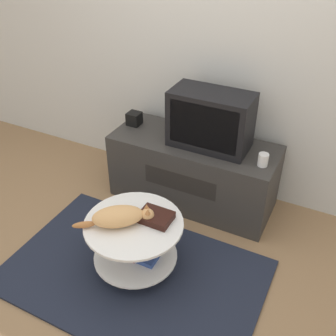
# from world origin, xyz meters

# --- Properties ---
(ground_plane) EXTENTS (12.00, 12.00, 0.00)m
(ground_plane) POSITION_xyz_m (0.00, 0.00, 0.00)
(ground_plane) COLOR #93704C
(wall_back) EXTENTS (8.00, 0.05, 2.60)m
(wall_back) POSITION_xyz_m (0.00, 1.33, 1.30)
(wall_back) COLOR silver
(wall_back) RESTS_ON ground_plane
(rug) EXTENTS (1.77, 1.14, 0.02)m
(rug) POSITION_xyz_m (0.00, 0.00, 0.01)
(rug) COLOR #1E2333
(rug) RESTS_ON ground_plane
(tv_stand) EXTENTS (1.36, 0.54, 0.58)m
(tv_stand) POSITION_xyz_m (0.02, 0.97, 0.29)
(tv_stand) COLOR #33302D
(tv_stand) RESTS_ON ground_plane
(tv) EXTENTS (0.62, 0.32, 0.44)m
(tv) POSITION_xyz_m (0.14, 0.98, 0.80)
(tv) COLOR black
(tv) RESTS_ON tv_stand
(speaker) EXTENTS (0.11, 0.11, 0.11)m
(speaker) POSITION_xyz_m (-0.57, 1.01, 0.64)
(speaker) COLOR black
(speaker) RESTS_ON tv_stand
(mug) EXTENTS (0.08, 0.08, 0.10)m
(mug) POSITION_xyz_m (0.60, 0.88, 0.63)
(mug) COLOR white
(mug) RESTS_ON tv_stand
(coffee_table) EXTENTS (0.66, 0.66, 0.41)m
(coffee_table) POSITION_xyz_m (-0.01, 0.07, 0.28)
(coffee_table) COLOR #B2B2B7
(coffee_table) RESTS_ON rug
(dvd_box) EXTENTS (0.22, 0.17, 0.05)m
(dvd_box) POSITION_xyz_m (0.10, 0.16, 0.45)
(dvd_box) COLOR black
(dvd_box) RESTS_ON coffee_table
(cat) EXTENTS (0.45, 0.36, 0.13)m
(cat) POSITION_xyz_m (-0.09, 0.02, 0.49)
(cat) COLOR tan
(cat) RESTS_ON coffee_table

